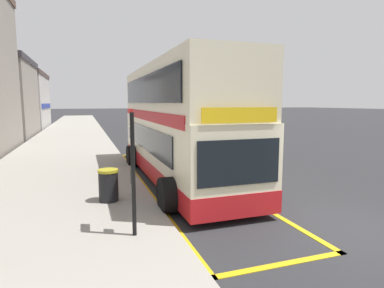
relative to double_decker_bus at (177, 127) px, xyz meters
The scene contains 9 objects.
ground_plane 25.68m from the double_decker_bus, 84.49° to the left, with size 260.00×260.00×0.00m, color #28282B.
pavement_near 25.96m from the double_decker_bus, 100.11° to the left, with size 6.00×76.00×0.14m, color gray.
double_decker_bus is the anchor object (origin of this frame).
bus_bay_markings 2.10m from the double_decker_bus, 97.79° to the right, with size 2.97×13.68×0.01m.
bus_stop_sign 5.79m from the double_decker_bus, 115.65° to the right, with size 0.09×0.51×2.74m.
terrace_far 32.90m from the double_decker_bus, 110.82° to the left, with size 8.04×10.81×6.60m.
parked_car_black_behind 36.48m from the double_decker_bus, 78.97° to the left, with size 2.09×4.20×1.62m.
parked_car_teal_distant 24.01m from the double_decker_bus, 76.88° to the left, with size 2.09×4.20×1.62m.
litter_bin 4.13m from the double_decker_bus, 137.44° to the right, with size 0.59×0.59×0.94m.
Camera 1 is at (-5.91, -5.39, 3.01)m, focal length 29.57 mm.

